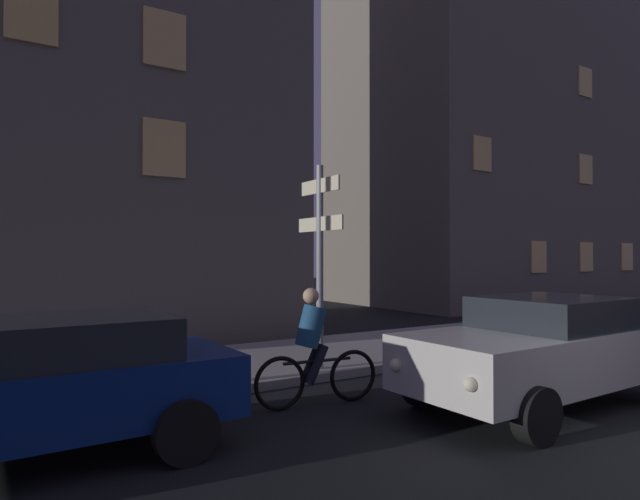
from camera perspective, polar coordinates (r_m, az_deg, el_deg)
sidewalk_kerb at (r=10.93m, az=1.55°, el=-11.04°), size 40.00×3.41×0.14m
signpost at (r=8.96m, az=-0.02°, el=-0.06°), size 0.12×1.36×3.44m
car_side_parked at (r=6.07m, az=-28.86°, el=-12.68°), size 4.27×1.93×1.42m
car_far_trailing at (r=7.95m, az=22.93°, el=-9.72°), size 4.33×2.01×1.47m
cyclist at (r=7.34m, az=-0.63°, el=-10.82°), size 1.81×0.37×1.61m
building_left_block at (r=15.39m, az=-29.41°, el=19.37°), size 12.40×6.55×14.58m
building_right_block at (r=26.82m, az=17.01°, el=17.81°), size 12.50×8.05×21.03m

